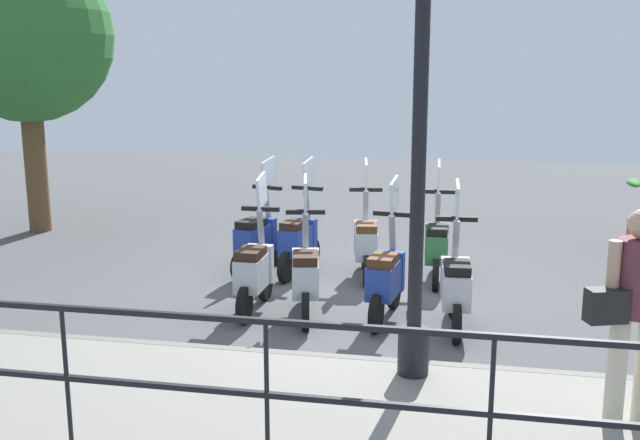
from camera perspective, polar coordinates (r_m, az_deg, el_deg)
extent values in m
plane|color=#4C4C4F|center=(8.60, 3.05, -6.27)|extent=(28.00, 28.00, 0.00)
cube|color=gray|center=(5.65, -1.47, -15.47)|extent=(2.20, 20.00, 0.15)
cube|color=slate|center=(6.58, 0.49, -11.36)|extent=(0.10, 20.00, 0.15)
cube|color=black|center=(4.31, -4.37, -8.08)|extent=(0.04, 16.00, 0.04)
cube|color=black|center=(4.49, -4.28, -13.77)|extent=(0.04, 16.00, 0.04)
cylinder|color=black|center=(4.39, 13.45, -15.45)|extent=(0.03, 0.03, 1.05)
cylinder|color=black|center=(4.51, -4.27, -14.37)|extent=(0.03, 0.03, 1.05)
cylinder|color=black|center=(5.00, -19.56, -12.35)|extent=(0.03, 0.03, 1.05)
cylinder|color=black|center=(6.17, 7.47, -10.35)|extent=(0.26, 0.26, 0.40)
cylinder|color=black|center=(5.74, 7.96, 6.65)|extent=(0.12, 0.12, 4.02)
cylinder|color=beige|center=(5.65, 22.63, -11.02)|extent=(0.14, 0.14, 0.82)
cylinder|color=brown|center=(5.49, 24.19, -4.25)|extent=(0.40, 0.40, 0.55)
cylinder|color=tan|center=(5.38, 22.39, -4.23)|extent=(0.09, 0.09, 0.52)
cube|color=black|center=(5.36, 21.93, -6.36)|extent=(0.22, 0.31, 0.24)
cylinder|color=brown|center=(12.93, -21.77, 3.96)|extent=(0.36, 0.36, 2.19)
sphere|color=#2D6B2D|center=(12.85, -22.52, 13.50)|extent=(2.82, 2.82, 2.82)
ellipsoid|color=#387A33|center=(11.86, 23.77, 2.71)|extent=(0.56, 0.16, 0.10)
ellipsoid|color=#387A33|center=(12.05, 23.91, 2.83)|extent=(0.56, 0.16, 0.10)
cylinder|color=black|center=(8.08, 10.57, -6.17)|extent=(0.40, 0.10, 0.40)
cylinder|color=black|center=(7.30, 10.87, -8.16)|extent=(0.40, 0.10, 0.40)
cube|color=#B7BCC6|center=(7.52, 10.83, -5.30)|extent=(0.61, 0.31, 0.36)
cube|color=#B7BCC6|center=(7.80, 10.72, -4.54)|extent=(0.14, 0.31, 0.44)
cube|color=black|center=(7.39, 10.92, -3.76)|extent=(0.41, 0.28, 0.10)
cylinder|color=gray|center=(7.76, 10.80, -1.90)|extent=(0.19, 0.08, 0.55)
cube|color=black|center=(7.70, 10.88, 0.09)|extent=(0.08, 0.44, 0.05)
cube|color=silver|center=(7.73, 10.91, 1.63)|extent=(0.39, 0.05, 0.42)
cylinder|color=black|center=(8.24, 5.96, -5.67)|extent=(0.41, 0.14, 0.40)
cylinder|color=black|center=(7.48, 4.52, -7.49)|extent=(0.41, 0.14, 0.40)
cube|color=navy|center=(7.70, 5.16, -4.75)|extent=(0.63, 0.36, 0.36)
cube|color=navy|center=(7.96, 5.66, -4.04)|extent=(0.16, 0.31, 0.44)
cube|color=#4C2D19|center=(7.57, 5.07, -3.22)|extent=(0.43, 0.31, 0.10)
cylinder|color=gray|center=(7.93, 5.81, -1.46)|extent=(0.19, 0.10, 0.55)
cube|color=black|center=(7.87, 5.86, 0.49)|extent=(0.12, 0.44, 0.05)
cube|color=silver|center=(7.89, 5.98, 1.99)|extent=(0.39, 0.08, 0.42)
cylinder|color=black|center=(8.32, -1.14, -5.45)|extent=(0.41, 0.16, 0.40)
cylinder|color=black|center=(7.53, -1.17, -7.32)|extent=(0.41, 0.16, 0.40)
cube|color=#B7BCC6|center=(7.76, -1.16, -4.57)|extent=(0.64, 0.40, 0.36)
cube|color=#B7BCC6|center=(8.03, -1.16, -3.85)|extent=(0.18, 0.32, 0.44)
cube|color=black|center=(7.63, -1.17, -3.06)|extent=(0.44, 0.34, 0.10)
cylinder|color=gray|center=(8.00, -1.17, -1.28)|extent=(0.19, 0.11, 0.55)
cube|color=black|center=(7.94, -1.17, 0.65)|extent=(0.15, 0.44, 0.05)
cube|color=silver|center=(7.97, -1.18, 2.14)|extent=(0.39, 0.11, 0.42)
cylinder|color=black|center=(8.52, -4.40, -5.07)|extent=(0.40, 0.08, 0.40)
cylinder|color=black|center=(7.76, -6.06, -6.79)|extent=(0.40, 0.08, 0.40)
cube|color=#B7BCC6|center=(7.98, -5.40, -4.15)|extent=(0.60, 0.29, 0.36)
cube|color=#B7BCC6|center=(8.24, -4.82, -3.48)|extent=(0.12, 0.30, 0.44)
cube|color=black|center=(7.85, -5.58, -2.67)|extent=(0.40, 0.26, 0.10)
cylinder|color=gray|center=(8.21, -4.75, -0.98)|extent=(0.18, 0.07, 0.55)
cube|color=black|center=(8.16, -4.78, 0.90)|extent=(0.07, 0.44, 0.05)
cube|color=silver|center=(8.18, -4.69, 2.36)|extent=(0.39, 0.03, 0.42)
cylinder|color=black|center=(9.76, 9.26, -3.00)|extent=(0.40, 0.09, 0.40)
cylinder|color=black|center=(8.96, 9.23, -4.34)|extent=(0.40, 0.09, 0.40)
cube|color=#2D6B38|center=(9.21, 9.30, -2.10)|extent=(0.61, 0.29, 0.36)
cube|color=#2D6B38|center=(9.48, 9.31, -1.57)|extent=(0.13, 0.30, 0.44)
cube|color=black|center=(9.09, 9.35, -0.80)|extent=(0.41, 0.27, 0.10)
cylinder|color=gray|center=(9.47, 9.38, 0.61)|extent=(0.18, 0.07, 0.55)
cube|color=black|center=(9.42, 9.44, 2.25)|extent=(0.07, 0.44, 0.05)
cube|color=silver|center=(9.45, 9.48, 3.50)|extent=(0.39, 0.04, 0.42)
cylinder|color=black|center=(9.82, 3.59, -2.78)|extent=(0.41, 0.14, 0.40)
cylinder|color=black|center=(9.02, 3.73, -4.10)|extent=(0.41, 0.14, 0.40)
cube|color=#B7BCC6|center=(9.27, 3.70, -1.87)|extent=(0.64, 0.37, 0.36)
cube|color=#B7BCC6|center=(9.54, 3.65, -1.35)|extent=(0.16, 0.31, 0.44)
cube|color=#4C2D19|center=(9.15, 3.73, -0.58)|extent=(0.43, 0.32, 0.10)
cylinder|color=gray|center=(9.53, 3.67, 0.81)|extent=(0.19, 0.10, 0.55)
cube|color=black|center=(9.48, 3.69, 2.45)|extent=(0.13, 0.44, 0.05)
cube|color=silver|center=(9.51, 3.69, 3.69)|extent=(0.39, 0.09, 0.42)
cylinder|color=black|center=(9.91, -0.66, -2.62)|extent=(0.41, 0.16, 0.40)
cylinder|color=black|center=(9.18, -2.71, -3.80)|extent=(0.41, 0.16, 0.40)
cube|color=navy|center=(9.40, -1.87, -1.66)|extent=(0.64, 0.40, 0.36)
cube|color=navy|center=(9.65, -1.16, -1.18)|extent=(0.18, 0.32, 0.44)
cube|color=black|center=(9.29, -2.06, -0.37)|extent=(0.45, 0.34, 0.10)
cylinder|color=gray|center=(9.63, -1.02, 0.95)|extent=(0.19, 0.11, 0.55)
cube|color=black|center=(9.58, -1.03, 2.57)|extent=(0.15, 0.44, 0.05)
cube|color=silver|center=(9.61, -0.89, 3.80)|extent=(0.39, 0.11, 0.42)
cylinder|color=black|center=(9.98, -3.72, -2.54)|extent=(0.41, 0.19, 0.40)
cylinder|color=black|center=(9.30, -6.33, -3.66)|extent=(0.41, 0.19, 0.40)
cube|color=navy|center=(9.50, -5.28, -1.56)|extent=(0.65, 0.44, 0.36)
cube|color=navy|center=(9.73, -4.38, -1.10)|extent=(0.20, 0.32, 0.44)
cube|color=black|center=(9.39, -5.53, -0.28)|extent=(0.46, 0.36, 0.10)
cylinder|color=gray|center=(9.71, -4.22, 1.01)|extent=(0.20, 0.12, 0.55)
cube|color=black|center=(9.66, -4.25, 2.61)|extent=(0.18, 0.44, 0.05)
cube|color=silver|center=(9.69, -4.08, 3.83)|extent=(0.38, 0.14, 0.42)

